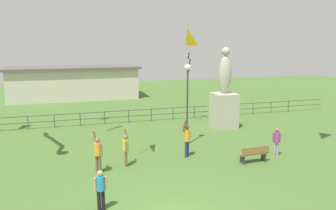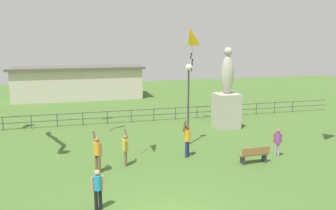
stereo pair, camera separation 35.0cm
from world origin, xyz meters
name	(u,v)px [view 2 (the right image)]	position (x,y,z in m)	size (l,w,h in m)	color
statue_monument	(227,101)	(7.08, 10.84, 1.85)	(1.57, 1.57, 5.51)	#B2AD9E
lamppost	(189,87)	(3.25, 7.75, 3.36)	(0.36, 0.36, 4.65)	#38383D
park_bench	(254,154)	(5.42, 4.06, 0.46)	(1.51, 0.46, 0.85)	olive
person_2	(125,148)	(-0.68, 5.40, 0.90)	(0.33, 0.47, 1.80)	brown
person_4	(187,138)	(2.55, 5.80, 0.99)	(0.49, 0.41, 1.98)	navy
person_5	(98,187)	(-2.22, 1.42, 0.86)	(0.45, 0.28, 1.49)	black
person_6	(97,152)	(-2.01, 4.91, 0.98)	(0.39, 0.48, 1.95)	brown
person_7	(278,141)	(7.04, 4.60, 0.86)	(0.41, 0.28, 1.49)	#99999E
kite_4	(190,39)	(4.87, 12.30, 6.08)	(0.67, 1.09, 2.97)	yellow
waterfront_railing	(112,115)	(-0.46, 14.00, 0.63)	(36.05, 0.06, 0.95)	#4C4742
pavilion_building	(79,82)	(-2.62, 26.00, 1.70)	(13.31, 4.68, 3.36)	beige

